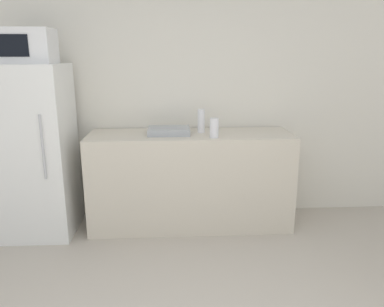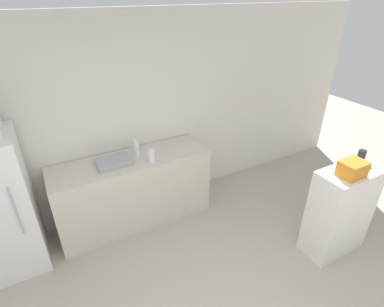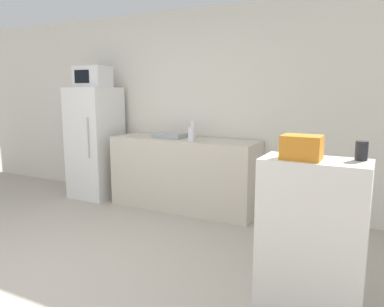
% 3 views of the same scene
% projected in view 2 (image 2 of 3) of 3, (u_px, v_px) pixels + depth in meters
% --- Properties ---
extents(wall_back, '(8.00, 0.06, 2.60)m').
position_uv_depth(wall_back, '(109.00, 124.00, 3.70)').
color(wall_back, silver).
rests_on(wall_back, ground_plane).
extents(refrigerator, '(0.62, 0.65, 1.58)m').
position_uv_depth(refrigerator, '(1.00, 207.00, 3.09)').
color(refrigerator, white).
rests_on(refrigerator, ground_plane).
extents(counter, '(1.95, 0.60, 0.93)m').
position_uv_depth(counter, '(134.00, 190.00, 3.89)').
color(counter, beige).
rests_on(counter, ground_plane).
extents(sink_basin, '(0.39, 0.29, 0.06)m').
position_uv_depth(sink_basin, '(114.00, 162.00, 3.57)').
color(sink_basin, '#9EA3A8').
rests_on(sink_basin, counter).
extents(bottle_tall, '(0.07, 0.07, 0.23)m').
position_uv_depth(bottle_tall, '(136.00, 148.00, 3.70)').
color(bottle_tall, silver).
rests_on(bottle_tall, counter).
extents(bottle_short, '(0.08, 0.08, 0.18)m').
position_uv_depth(bottle_short, '(151.00, 156.00, 3.57)').
color(bottle_short, silver).
rests_on(bottle_short, counter).
extents(shelf_cabinet, '(0.72, 0.37, 1.09)m').
position_uv_depth(shelf_cabinet, '(339.00, 212.00, 3.40)').
color(shelf_cabinet, white).
rests_on(shelf_cabinet, ground_plane).
extents(basket, '(0.26, 0.20, 0.16)m').
position_uv_depth(basket, '(352.00, 169.00, 3.03)').
color(basket, orange).
rests_on(basket, shelf_cabinet).
extents(jar, '(0.08, 0.08, 0.13)m').
position_uv_depth(jar, '(362.00, 156.00, 3.30)').
color(jar, '#232328').
rests_on(jar, shelf_cabinet).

